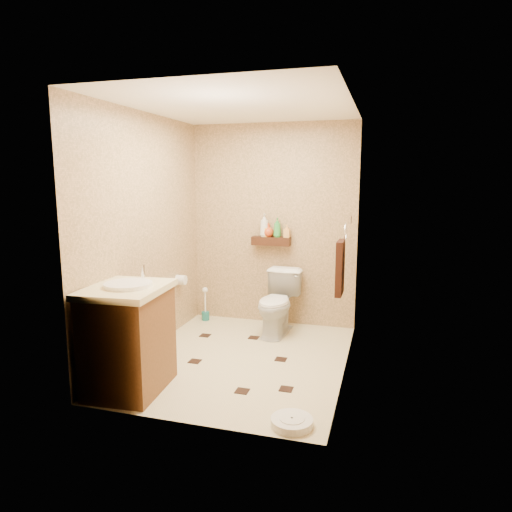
% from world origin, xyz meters
% --- Properties ---
extents(ground, '(2.50, 2.50, 0.00)m').
position_xyz_m(ground, '(0.00, 0.00, 0.00)').
color(ground, beige).
rests_on(ground, ground).
extents(wall_back, '(2.00, 0.04, 2.40)m').
position_xyz_m(wall_back, '(0.00, 1.25, 1.20)').
color(wall_back, tan).
rests_on(wall_back, ground).
extents(wall_front, '(2.00, 0.04, 2.40)m').
position_xyz_m(wall_front, '(0.00, -1.25, 1.20)').
color(wall_front, tan).
rests_on(wall_front, ground).
extents(wall_left, '(0.04, 2.50, 2.40)m').
position_xyz_m(wall_left, '(-1.00, 0.00, 1.20)').
color(wall_left, tan).
rests_on(wall_left, ground).
extents(wall_right, '(0.04, 2.50, 2.40)m').
position_xyz_m(wall_right, '(1.00, 0.00, 1.20)').
color(wall_right, tan).
rests_on(wall_right, ground).
extents(ceiling, '(2.00, 2.50, 0.02)m').
position_xyz_m(ceiling, '(0.00, 0.00, 2.40)').
color(ceiling, white).
rests_on(ceiling, wall_back).
extents(wall_shelf, '(0.46, 0.14, 0.10)m').
position_xyz_m(wall_shelf, '(0.00, 1.17, 1.02)').
color(wall_shelf, '#3C1B10').
rests_on(wall_shelf, wall_back).
extents(floor_accents, '(1.28, 1.38, 0.01)m').
position_xyz_m(floor_accents, '(0.02, -0.02, 0.00)').
color(floor_accents, black).
rests_on(floor_accents, ground).
extents(toilet, '(0.45, 0.73, 0.72)m').
position_xyz_m(toilet, '(0.16, 0.83, 0.36)').
color(toilet, white).
rests_on(toilet, ground).
extents(vanity, '(0.65, 0.77, 1.03)m').
position_xyz_m(vanity, '(-0.70, -0.87, 0.46)').
color(vanity, brown).
rests_on(vanity, ground).
extents(bathroom_scale, '(0.40, 0.40, 0.06)m').
position_xyz_m(bathroom_scale, '(0.73, -1.07, 0.03)').
color(bathroom_scale, white).
rests_on(bathroom_scale, ground).
extents(toilet_brush, '(0.10, 0.10, 0.42)m').
position_xyz_m(toilet_brush, '(-0.82, 1.07, 0.15)').
color(toilet_brush, '#1A6A68').
rests_on(toilet_brush, ground).
extents(towel_ring, '(0.12, 0.30, 0.76)m').
position_xyz_m(towel_ring, '(0.91, 0.25, 0.95)').
color(towel_ring, silver).
rests_on(towel_ring, wall_right).
extents(toilet_paper, '(0.12, 0.11, 0.12)m').
position_xyz_m(toilet_paper, '(-0.94, 0.65, 0.60)').
color(toilet_paper, white).
rests_on(toilet_paper, wall_left).
extents(bottle_a, '(0.14, 0.14, 0.27)m').
position_xyz_m(bottle_a, '(-0.08, 1.17, 1.21)').
color(bottle_a, silver).
rests_on(bottle_a, wall_shelf).
extents(bottle_b, '(0.10, 0.10, 0.16)m').
position_xyz_m(bottle_b, '(-0.05, 1.17, 1.15)').
color(bottle_b, gold).
rests_on(bottle_b, wall_shelf).
extents(bottle_c, '(0.17, 0.17, 0.16)m').
position_xyz_m(bottle_c, '(-0.04, 1.17, 1.15)').
color(bottle_c, '#C44017').
rests_on(bottle_c, wall_shelf).
extents(bottle_d, '(0.10, 0.10, 0.23)m').
position_xyz_m(bottle_d, '(0.07, 1.17, 1.19)').
color(bottle_d, green).
rests_on(bottle_d, wall_shelf).
extents(bottle_e, '(0.07, 0.07, 0.15)m').
position_xyz_m(bottle_e, '(0.19, 1.17, 1.15)').
color(bottle_e, '#E8A44D').
rests_on(bottle_e, wall_shelf).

